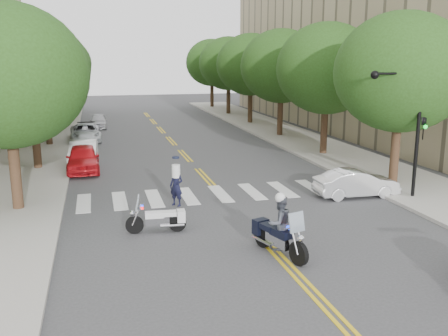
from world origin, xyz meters
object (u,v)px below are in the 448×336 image
object	(u,v)px
motorcycle_parked	(161,219)
officer_standing	(176,186)
convertible	(356,183)
motorcycle_police	(278,227)

from	to	relation	value
motorcycle_parked	officer_standing	world-z (taller)	officer_standing
officer_standing	convertible	xyz separation A→B (m)	(8.21, -0.65, -0.24)
motorcycle_police	motorcycle_parked	distance (m)	4.59
motorcycle_police	convertible	distance (m)	8.12
motorcycle_police	officer_standing	world-z (taller)	motorcycle_police
motorcycle_police	convertible	bearing A→B (deg)	-154.50
motorcycle_parked	convertible	bearing A→B (deg)	-70.45
officer_standing	convertible	world-z (taller)	officer_standing
motorcycle_police	convertible	xyz separation A→B (m)	(5.89, 5.58, -0.30)
officer_standing	motorcycle_police	bearing A→B (deg)	-25.25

